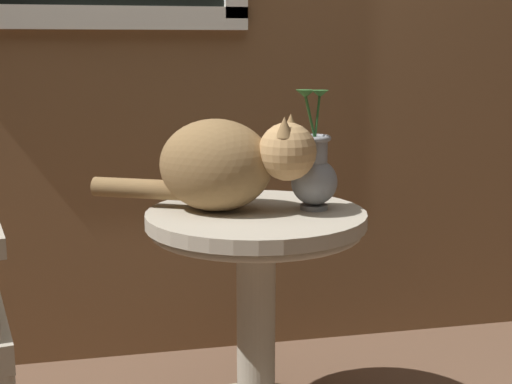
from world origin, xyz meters
The scene contains 3 objects.
wicker_side_table centered at (0.25, 0.28, 0.40)m, with size 0.56×0.56×0.61m.
cat centered at (0.18, 0.31, 0.73)m, with size 0.54×0.34×0.25m.
pewter_vase_with_ivy centered at (0.40, 0.28, 0.70)m, with size 0.12×0.12×0.30m.
Camera 1 is at (-0.13, -1.46, 1.02)m, focal length 51.30 mm.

